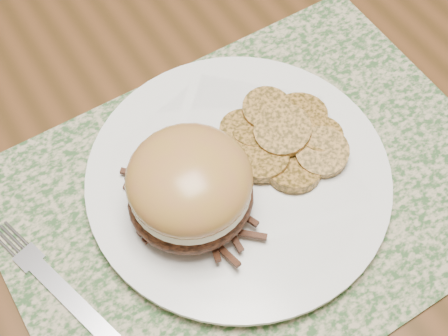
{
  "coord_description": "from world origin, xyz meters",
  "views": [
    {
      "loc": [
        0.13,
        -0.38,
        1.25
      ],
      "look_at": [
        0.27,
        -0.14,
        0.79
      ],
      "focal_mm": 50.0,
      "sensor_mm": 36.0,
      "label": 1
    }
  ],
  "objects": [
    {
      "name": "roasted_potatoes",
      "position": [
        0.34,
        -0.13,
        0.78
      ],
      "size": [
        0.13,
        0.13,
        0.03
      ],
      "color": "#A67131",
      "rests_on": "dinner_plate"
    },
    {
      "name": "dinner_plate",
      "position": [
        0.29,
        -0.14,
        0.76
      ],
      "size": [
        0.26,
        0.26,
        0.02
      ],
      "primitive_type": "cylinder",
      "color": "white",
      "rests_on": "placemat"
    },
    {
      "name": "pork_sandwich",
      "position": [
        0.23,
        -0.15,
        0.81
      ],
      "size": [
        0.12,
        0.12,
        0.08
      ],
      "rotation": [
        0.0,
        0.0,
        -0.15
      ],
      "color": "black",
      "rests_on": "dinner_plate"
    },
    {
      "name": "fork",
      "position": [
        0.11,
        -0.15,
        0.76
      ],
      "size": [
        0.06,
        0.18,
        0.0
      ],
      "rotation": [
        0.0,
        0.0,
        0.27
      ],
      "color": "#B8B7BF",
      "rests_on": "placemat"
    },
    {
      "name": "placemat",
      "position": [
        0.29,
        -0.16,
        0.75
      ],
      "size": [
        0.45,
        0.33,
        0.0
      ],
      "primitive_type": "cube",
      "color": "#33562C",
      "rests_on": "dining_table"
    }
  ]
}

